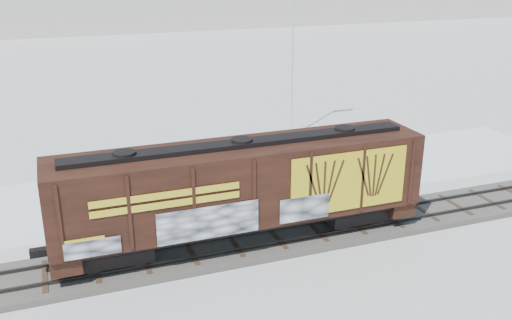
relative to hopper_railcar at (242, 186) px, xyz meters
name	(u,v)px	position (x,y,z in m)	size (l,w,h in m)	color
ground	(315,235)	(3.59, 0.01, -2.98)	(500.00, 500.00, 0.00)	white
rail_track	(315,232)	(3.59, 0.01, -2.83)	(50.00, 3.40, 0.43)	#59544C
parking_strip	(259,179)	(3.59, 7.51, -2.96)	(40.00, 8.00, 0.03)	white
hopper_railcar	(242,186)	(0.00, 0.00, 0.00)	(16.29, 3.06, 4.60)	black
flagpole	(294,74)	(8.73, 14.39, 1.64)	(2.30, 0.90, 12.34)	silver
car_silver	(164,174)	(-1.86, 8.36, -2.20)	(1.76, 4.38, 1.49)	#BBBDC3
car_white	(326,163)	(7.46, 6.61, -2.13)	(1.73, 4.95, 1.63)	silver
car_dark	(272,161)	(4.77, 8.45, -2.33)	(1.73, 4.26, 1.24)	#212429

